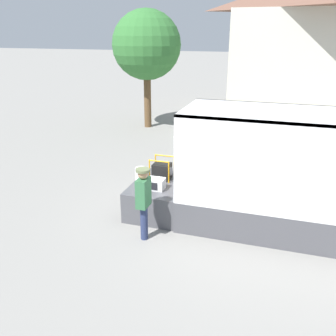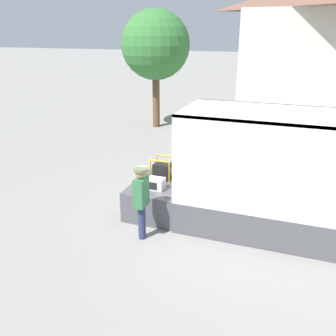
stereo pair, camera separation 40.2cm
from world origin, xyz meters
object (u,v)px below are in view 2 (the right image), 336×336
at_px(portable_generator, 164,171).
at_px(street_tree, 156,45).
at_px(orange_bucket, 141,174).
at_px(microwave, 156,184).
at_px(worker_person, 141,196).

relative_size(portable_generator, street_tree, 0.11).
bearing_deg(orange_bucket, microwave, -30.57).
distance_m(microwave, street_tree, 10.52).
distance_m(microwave, portable_generator, 0.76).
height_order(microwave, worker_person, worker_person).
bearing_deg(worker_person, portable_generator, 95.17).
bearing_deg(portable_generator, microwave, -84.63).
xyz_separation_m(worker_person, street_tree, (-3.86, 10.49, 2.92)).
relative_size(microwave, portable_generator, 0.72).
height_order(orange_bucket, street_tree, street_tree).
bearing_deg(worker_person, orange_bucket, 114.06).
height_order(portable_generator, worker_person, worker_person).
relative_size(orange_bucket, street_tree, 0.07).
xyz_separation_m(microwave, street_tree, (-3.76, 9.33, 3.08)).
xyz_separation_m(portable_generator, worker_person, (0.17, -1.91, 0.07)).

